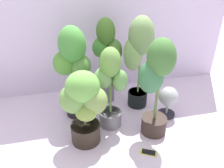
% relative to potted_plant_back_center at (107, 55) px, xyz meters
% --- Properties ---
extents(ground_plane, '(8.00, 8.00, 0.00)m').
position_rel_potted_plant_back_center_xyz_m(ground_plane, '(-0.03, -0.55, -0.56)').
color(ground_plane, silver).
rests_on(ground_plane, ground).
extents(mylar_back_wall, '(3.20, 0.01, 2.00)m').
position_rel_potted_plant_back_center_xyz_m(mylar_back_wall, '(-0.03, 0.31, 0.44)').
color(mylar_back_wall, silver).
rests_on(mylar_back_wall, ground).
extents(potted_plant_back_center, '(0.34, 0.27, 0.96)m').
position_rel_potted_plant_back_center_xyz_m(potted_plant_back_center, '(0.00, 0.00, 0.00)').
color(potted_plant_back_center, slate).
rests_on(potted_plant_back_center, ground).
extents(potted_plant_center, '(0.36, 0.26, 0.82)m').
position_rel_potted_plant_back_center_xyz_m(potted_plant_center, '(-0.07, -0.46, -0.10)').
color(potted_plant_center, slate).
rests_on(potted_plant_center, ground).
extents(potted_plant_back_left, '(0.43, 0.36, 0.95)m').
position_rel_potted_plant_back_center_xyz_m(potted_plant_back_left, '(-0.38, -0.20, 0.02)').
color(potted_plant_back_left, black).
rests_on(potted_plant_back_left, ground).
extents(potted_plant_back_right, '(0.32, 0.31, 1.00)m').
position_rel_potted_plant_back_center_xyz_m(potted_plant_back_right, '(0.28, -0.18, 0.07)').
color(potted_plant_back_right, black).
rests_on(potted_plant_back_right, ground).
extents(potted_plant_front_left, '(0.45, 0.35, 0.71)m').
position_rel_potted_plant_back_center_xyz_m(potted_plant_front_left, '(-0.34, -0.64, -0.16)').
color(potted_plant_front_left, '#30271D').
rests_on(potted_plant_front_left, ground).
extents(potted_plant_front_right, '(0.34, 0.31, 0.94)m').
position_rel_potted_plant_back_center_xyz_m(potted_plant_front_right, '(0.29, -0.65, 0.00)').
color(potted_plant_front_right, '#332620').
rests_on(potted_plant_front_right, ground).
extents(cell_phone, '(0.16, 0.13, 0.01)m').
position_rel_potted_plant_back_center_xyz_m(cell_phone, '(0.17, -0.91, -0.56)').
color(cell_phone, '#CBD348').
rests_on(cell_phone, ground).
extents(floor_fan, '(0.25, 0.25, 0.33)m').
position_rel_potted_plant_back_center_xyz_m(floor_fan, '(0.54, -0.45, -0.35)').
color(floor_fan, black).
rests_on(floor_fan, ground).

